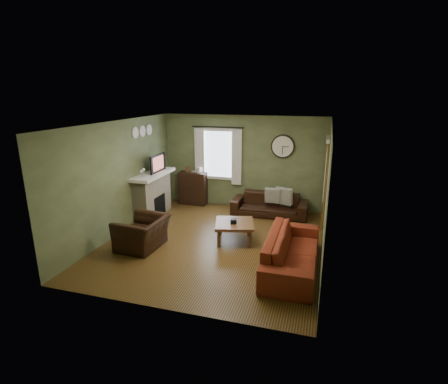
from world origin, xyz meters
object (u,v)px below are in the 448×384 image
(sofa_brown, at_px, (269,205))
(armchair, at_px, (142,233))
(sofa_red, at_px, (292,251))
(bookshelf, at_px, (193,188))
(coffee_table, at_px, (234,232))

(sofa_brown, xyz_separation_m, armchair, (-2.25, -2.80, 0.04))
(sofa_red, distance_m, armchair, 3.15)
(sofa_red, height_order, armchair, sofa_red)
(sofa_red, relative_size, armchair, 2.27)
(bookshelf, distance_m, coffee_table, 2.92)
(sofa_brown, xyz_separation_m, coffee_table, (-0.47, -1.92, -0.07))
(sofa_brown, distance_m, armchair, 3.59)
(bookshelf, distance_m, sofa_red, 4.49)
(sofa_red, bearing_deg, coffee_table, 56.67)
(sofa_brown, height_order, coffee_table, sofa_brown)
(coffee_table, bearing_deg, sofa_brown, 76.32)
(armchair, bearing_deg, bookshelf, -175.24)
(bookshelf, height_order, armchair, bookshelf)
(sofa_brown, relative_size, armchair, 1.95)
(armchair, bearing_deg, coffee_table, 119.70)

